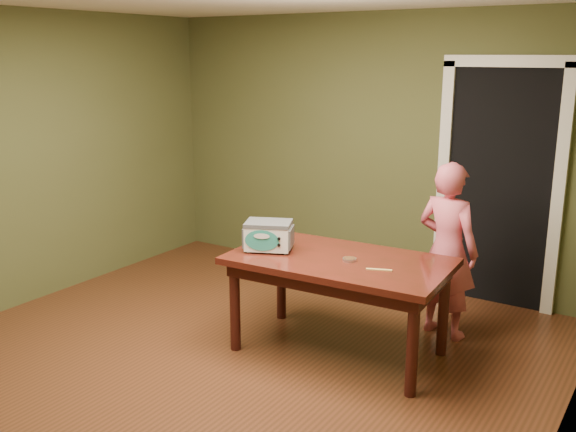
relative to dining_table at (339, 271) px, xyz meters
The scene contains 8 objects.
floor 1.21m from the dining_table, 127.41° to the right, with size 5.00×5.00×0.00m, color #582B19.
room_shell 1.47m from the dining_table, 127.41° to the right, with size 4.52×5.02×2.61m.
doorway 2.12m from the dining_table, 70.97° to the left, with size 1.10×0.66×2.25m.
dining_table is the anchor object (origin of this frame).
toy_oven 0.61m from the dining_table, 167.52° to the right, with size 0.42×0.37×0.23m.
baking_pan 0.15m from the dining_table, 10.97° to the right, with size 0.10×0.10×0.02m.
spatula 0.39m from the dining_table, 14.15° to the right, with size 0.18×0.03×0.01m, color #DFB660.
child 0.94m from the dining_table, 53.48° to the left, with size 0.52×0.34×1.41m, color #D5576C.
Camera 1 is at (2.75, -3.17, 2.21)m, focal length 40.00 mm.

